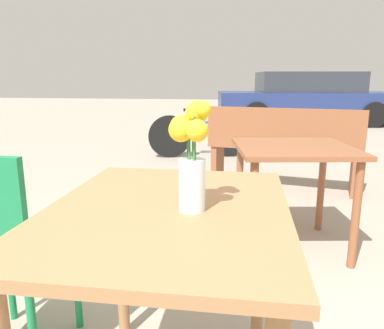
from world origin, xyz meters
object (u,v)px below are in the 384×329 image
bicycle (200,135)px  flower_vase (191,157)px  parked_car (306,99)px  bench_near (282,146)px  table_back (293,164)px  table_front (169,244)px

bicycle → flower_vase: bearing=-82.9°
bicycle → parked_car: (2.13, 4.63, 0.29)m
bench_near → bicycle: bearing=124.1°
bicycle → table_back: bearing=-71.1°
table_back → bicycle: 3.09m
table_front → bicycle: size_ratio=0.62×
table_front → table_back: 1.53m
bench_near → bicycle: bench_near is taller
table_front → bench_near: size_ratio=0.58×
table_front → table_back: bearing=69.9°
parked_car → bicycle: bearing=-114.7°
bench_near → table_back: bench_near is taller
bicycle → parked_car: 5.10m
table_front → bicycle: (-0.47, 4.35, -0.32)m
flower_vase → bench_near: size_ratio=0.20×
flower_vase → table_back: flower_vase is taller
table_front → flower_vase: size_ratio=2.94×
bench_near → flower_vase: bearing=-100.0°
bicycle → table_front: bearing=-83.8°
bench_near → table_back: bearing=-92.0°
table_front → bench_near: 2.87m
bench_near → parked_car: bearing=80.0°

